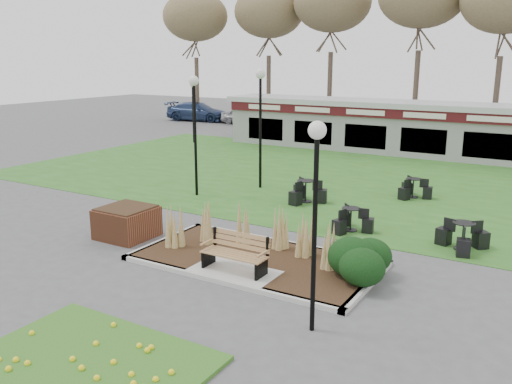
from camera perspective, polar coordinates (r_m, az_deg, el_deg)
The scene contains 19 objects.
ground at distance 13.57m, azimuth -2.65°, elevation -8.99°, with size 100.00×100.00×0.00m, color #515154.
lawn at distance 24.04m, azimuth 13.26°, elevation 0.92°, with size 34.00×16.00×0.02m, color #2F611E.
flower_bed at distance 10.43m, azimuth -17.30°, elevation -16.77°, with size 4.20×3.00×0.16m.
planting_bed at distance 13.94m, azimuth 4.83°, elevation -6.76°, with size 6.75×3.40×1.27m.
park_bench at distance 13.54m, azimuth -2.10°, elevation -6.35°, with size 1.70×0.66×0.93m.
brick_planter at distance 16.77m, azimuth -13.44°, elevation -3.10°, with size 1.50×1.50×0.95m.
food_pavilion at distance 31.38m, azimuth 17.89°, elevation 6.34°, with size 24.60×3.40×2.90m.
tree_backdrop at distance 39.14m, azimuth 21.51°, elevation 17.57°, with size 47.24×5.24×10.36m.
lamp_post_near_left at distance 10.15m, azimuth 6.32°, elevation 1.10°, with size 0.35×0.35×4.18m.
lamp_post_mid_left at distance 20.90m, azimuth -6.49°, elevation 8.64°, with size 0.38×0.38×4.63m.
lamp_post_mid_right at distance 22.03m, azimuth 0.47°, elevation 9.44°, with size 0.40×0.40×4.86m.
lamp_post_far_left at distance 34.56m, azimuth -6.69°, elevation 9.74°, with size 0.32×0.32×3.82m.
bistro_set_a at distance 17.19m, azimuth 9.93°, elevation -3.24°, with size 1.31×1.36×0.74m.
bistro_set_b at distance 16.38m, azimuth 20.90°, elevation -4.78°, with size 1.45×1.42×0.79m.
bistro_set_c at distance 20.35m, azimuth 5.23°, elevation -0.28°, with size 1.52×1.48×0.83m.
bistro_set_d at distance 21.78m, azimuth 16.18°, elevation 0.09°, with size 1.31×1.39×0.75m.
car_silver at distance 44.38m, azimuth -1.33°, elevation 7.97°, with size 1.49×3.71×1.26m, color #ACACB0.
car_black at distance 37.55m, azimuth 1.97°, elevation 7.01°, with size 1.55×4.43×1.46m, color black.
car_blue at distance 46.96m, azimuth -6.15°, elevation 8.42°, with size 2.21×5.44×1.58m, color navy.
Camera 1 is at (6.91, -10.41, 5.30)m, focal length 38.00 mm.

